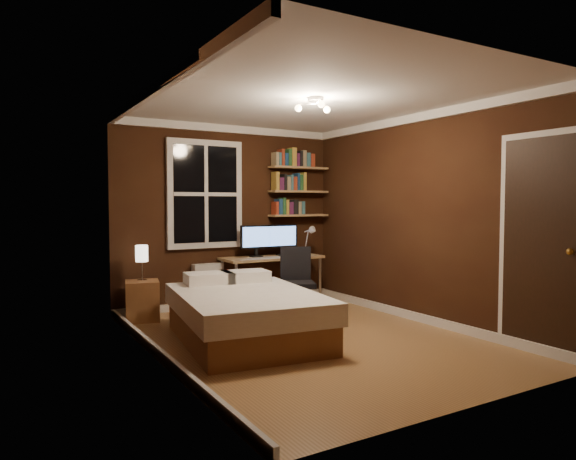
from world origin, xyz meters
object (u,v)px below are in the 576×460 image
bed (246,314)px  nightstand (142,301)px  monitor_left (256,241)px  office_chair (297,293)px  bedside_lamp (142,263)px  desk (272,261)px  radiator (208,286)px  monitor_right (282,240)px  desk_lamp (309,240)px

bed → nightstand: 1.61m
monitor_left → office_chair: monitor_left is taller
nightstand → bedside_lamp: size_ratio=1.12×
bed → desk: size_ratio=1.42×
nightstand → radiator: 0.98m
bedside_lamp → monitor_right: bearing=3.8°
bed → desk_lamp: 2.33m
bed → desk_lamp: (1.72, 1.44, 0.63)m
bedside_lamp → desk: bedside_lamp is taller
desk → office_chair: size_ratio=1.62×
desk → desk_lamp: bearing=-7.4°
bed → office_chair: bearing=37.6°
bedside_lamp → radiator: 1.05m
radiator → desk_lamp: bearing=-9.7°
desk → desk_lamp: size_ratio=3.26×
desk_lamp → office_chair: 1.29m
radiator → bedside_lamp: bearing=-165.5°
bedside_lamp → monitor_right: 2.06m
desk_lamp → monitor_right: bearing=158.2°
bed → monitor_left: 1.94m
bed → office_chair: 1.12m
nightstand → monitor_right: bearing=16.5°
nightstand → monitor_right: monitor_right is taller
monitor_right → desk: bearing=-161.0°
nightstand → desk_lamp: desk_lamp is taller
monitor_right → monitor_left: bearing=180.0°
desk → monitor_left: 0.36m
desk_lamp → office_chair: bearing=-130.1°
radiator → desk_lamp: size_ratio=1.40×
monitor_left → desk_lamp: monitor_left is taller
monitor_right → desk_lamp: bearing=-21.8°
nightstand → radiator: (0.94, 0.24, 0.06)m
nightstand → desk: size_ratio=0.34×
desk → monitor_right: monitor_right is taller
desk_lamp → nightstand: bearing=179.8°
desk → desk_lamp: 0.64m
monitor_left → desk_lamp: bearing=-10.5°
bedside_lamp → bed: bearing=-64.4°
desk → monitor_right: size_ratio=3.04×
office_chair → radiator: bearing=145.4°
monitor_right → office_chair: (-0.38, -1.03, -0.58)m
bed → desk_lamp: desk_lamp is taller
desk → bed: bearing=-127.0°
desk_lamp → office_chair: (-0.75, -0.88, -0.58)m
radiator → desk_lamp: desk_lamp is taller
bed → monitor_right: 2.18m
desk → office_chair: 1.02m
radiator → office_chair: size_ratio=0.69×
nightstand → desk_lamp: (2.41, -0.01, 0.66)m
desk → office_chair: (-0.17, -0.96, -0.30)m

